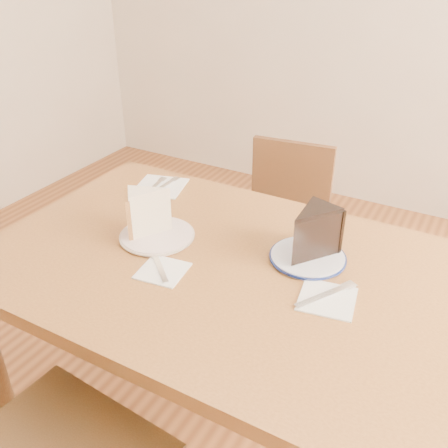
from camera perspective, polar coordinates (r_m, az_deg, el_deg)
ground at (r=1.81m, az=-0.64°, el=-24.19°), size 4.00×4.00×0.00m
table at (r=1.33m, az=-0.80°, el=-7.64°), size 1.20×0.80×0.75m
chair_far at (r=2.01m, az=6.41°, el=-1.06°), size 0.43×0.43×0.78m
plate_cream at (r=1.38m, az=-7.65°, el=-1.31°), size 0.20×0.20×0.01m
plate_navy at (r=1.29m, az=9.54°, el=-3.76°), size 0.19×0.19×0.01m
carrot_cake at (r=1.36m, az=-8.35°, el=1.29°), size 0.13×0.13×0.11m
chocolate_cake at (r=1.26m, az=9.75°, el=-1.36°), size 0.13×0.15×0.12m
napkin_cream at (r=1.24m, az=-7.04°, el=-5.33°), size 0.12×0.12×0.00m
napkin_navy at (r=1.17m, az=11.70°, el=-8.40°), size 0.14×0.14×0.00m
napkin_spare at (r=1.66m, az=-7.27°, el=4.30°), size 0.19×0.19×0.00m
fork_cream at (r=1.25m, az=-7.39°, el=-4.85°), size 0.11×0.10×0.00m
knife_navy at (r=1.17m, az=11.50°, el=-7.95°), size 0.10×0.15×0.00m
fork_spare at (r=1.65m, az=-6.76°, el=4.41°), size 0.02×0.14×0.00m
knife_spare at (r=1.64m, az=-8.07°, el=4.12°), size 0.04×0.16×0.00m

